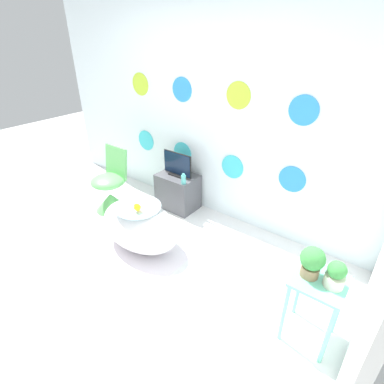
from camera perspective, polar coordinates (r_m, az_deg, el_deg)
ground_plane at (r=3.17m, az=-16.43°, el=-15.82°), size 12.00×12.00×0.00m
wall_back_dotted at (r=3.65m, az=3.23°, el=14.93°), size 5.14×0.05×2.60m
rug at (r=3.44m, az=-12.34°, el=-11.04°), size 1.23×0.84×0.01m
bathtub at (r=3.35m, az=-9.92°, el=-6.32°), size 0.97×0.60×0.53m
rubber_duck at (r=3.10m, az=-10.42°, el=-2.83°), size 0.07×0.08×0.09m
chair at (r=4.11m, az=-15.30°, el=0.23°), size 0.44×0.44×0.84m
tv_cabinet at (r=4.03m, az=-2.70°, el=0.15°), size 0.52×0.37×0.48m
tv at (r=3.87m, az=-2.82°, el=5.08°), size 0.44×0.12×0.31m
vase at (r=3.68m, az=-1.62°, el=2.43°), size 0.06×0.06×0.13m
side_table at (r=2.49m, az=22.62°, el=-17.48°), size 0.37×0.37×0.60m
potted_plant_left at (r=2.32m, az=21.91°, el=-12.14°), size 0.17×0.17×0.25m
potted_plant_right at (r=2.33m, az=25.70°, el=-14.03°), size 0.14×0.14×0.20m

